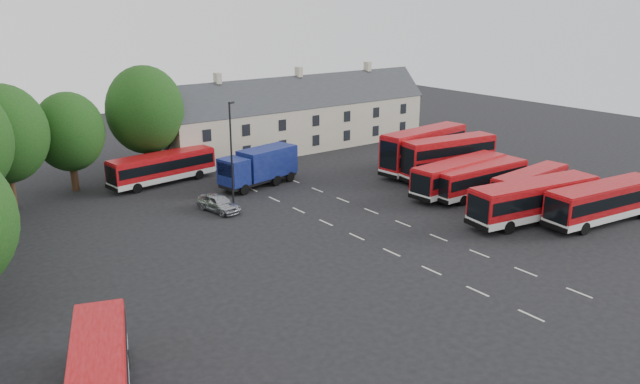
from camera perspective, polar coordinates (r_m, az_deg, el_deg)
The scene contains 16 objects.
ground at distance 47.70m, azimuth 4.92°, elevation -4.78°, with size 140.00×140.00×0.00m, color black.
lane_markings at distance 50.64m, azimuth 5.55°, elevation -3.47°, with size 5.15×33.80×0.01m.
treeline at distance 54.20m, azimuth -26.48°, elevation 3.53°, with size 29.92×32.59×12.01m.
terrace_houses at distance 77.81m, azimuth -1.91°, elevation 6.82°, with size 35.70×7.13×10.06m.
bus_row_a at distance 56.60m, azimuth 24.53°, elevation -0.64°, with size 11.89×3.96×3.30m.
bus_row_b at distance 54.65m, azimuth 19.01°, elevation -0.51°, with size 12.49×4.57×3.45m.
bus_row_c at distance 60.71m, azimuth 18.66°, elevation 0.84°, with size 9.99×3.14×2.78m.
bus_row_d at distance 60.44m, azimuth 14.42°, elevation 1.29°, with size 10.79×2.75×3.04m.
bus_row_e at distance 60.91m, azimuth 12.63°, elevation 1.65°, with size 11.54×3.42×3.22m.
bus_dd_south at distance 65.48m, azimuth 11.68°, elevation 3.27°, with size 10.84×3.71×4.36m.
bus_dd_north at distance 67.79m, azimuth 9.46°, elevation 4.02°, with size 11.60×3.76×4.67m.
bus_west at distance 30.23m, azimuth -19.55°, elevation -15.75°, with size 5.75×10.86×3.01m.
bus_north at distance 64.57m, azimuth -14.23°, elevation 2.34°, with size 11.18×3.85×3.10m.
box_truck at distance 62.11m, azimuth -5.56°, elevation 2.41°, with size 8.77×4.20×3.69m.
silver_car at distance 55.29m, azimuth -9.27°, elevation -1.00°, with size 1.81×4.51×1.54m, color #9EA1A6.
lamppost at distance 55.23m, azimuth -8.10°, elevation 3.63°, with size 0.64×0.44×9.42m.
Camera 1 is at (-29.58, -32.96, 17.71)m, focal length 35.00 mm.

